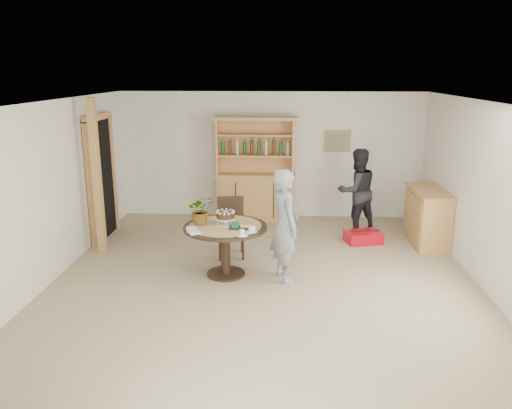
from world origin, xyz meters
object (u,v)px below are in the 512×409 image
object	(u,v)px
sideboard	(427,216)
teen_boy	(285,225)
dining_table	(225,236)
red_suitcase	(363,237)
dining_chair	(231,223)
hutch	(255,185)
adult_person	(357,191)

from	to	relation	value
sideboard	teen_boy	distance (m)	3.02
dining_table	red_suitcase	xyz separation A→B (m)	(2.22, 1.54, -0.50)
dining_table	dining_chair	world-z (taller)	dining_chair
dining_chair	teen_boy	world-z (taller)	teen_boy
red_suitcase	sideboard	bearing A→B (deg)	-10.40
hutch	dining_chair	bearing A→B (deg)	-97.75
teen_boy	adult_person	distance (m)	2.60
teen_boy	adult_person	xyz separation A→B (m)	(1.31, 2.25, -0.03)
sideboard	dining_chair	xyz separation A→B (m)	(-3.32, -0.79, 0.06)
hutch	red_suitcase	size ratio (longest dim) A/B	2.99
dining_table	dining_chair	bearing A→B (deg)	90.72
dining_table	sideboard	bearing A→B (deg)	26.10
teen_boy	adult_person	bearing A→B (deg)	-51.05
teen_boy	red_suitcase	bearing A→B (deg)	-60.84
teen_boy	red_suitcase	distance (m)	2.25
hutch	dining_table	distance (m)	2.87
hutch	adult_person	distance (m)	2.02
dining_chair	adult_person	world-z (taller)	adult_person
teen_boy	red_suitcase	size ratio (longest dim) A/B	2.36
dining_chair	adult_person	bearing A→B (deg)	23.89
sideboard	dining_chair	world-z (taller)	dining_chair
sideboard	adult_person	distance (m)	1.30
hutch	sideboard	bearing A→B (deg)	-22.21
sideboard	dining_table	bearing A→B (deg)	-153.90
adult_person	red_suitcase	size ratio (longest dim) A/B	2.28
dining_chair	red_suitcase	size ratio (longest dim) A/B	1.39
sideboard	adult_person	size ratio (longest dim) A/B	0.81
sideboard	red_suitcase	distance (m)	1.15
adult_person	red_suitcase	bearing A→B (deg)	73.65
red_suitcase	teen_boy	bearing A→B (deg)	-144.48
dining_table	red_suitcase	distance (m)	2.75
sideboard	red_suitcase	bearing A→B (deg)	-175.84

